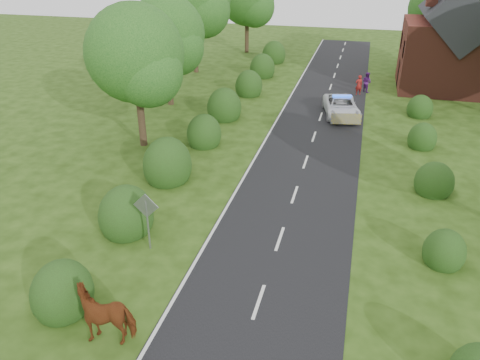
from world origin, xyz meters
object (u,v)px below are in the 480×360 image
(road_sign, at_px, (147,213))
(police_van, at_px, (341,106))
(pedestrian_purple, at_px, (367,82))
(cow, at_px, (108,315))
(pedestrian_red, at_px, (359,85))

(road_sign, bearing_deg, police_van, 71.26)
(road_sign, relative_size, pedestrian_purple, 1.54)
(cow, bearing_deg, police_van, 152.34)
(police_van, distance_m, pedestrian_red, 5.75)
(police_van, bearing_deg, road_sign, -120.60)
(pedestrian_red, relative_size, pedestrian_purple, 0.97)
(cow, height_order, pedestrian_purple, pedestrian_purple)
(cow, relative_size, pedestrian_red, 1.38)
(road_sign, xyz_separation_m, police_van, (6.33, 18.67, -0.98))
(pedestrian_red, distance_m, pedestrian_purple, 1.14)
(road_sign, relative_size, pedestrian_red, 1.58)
(road_sign, xyz_separation_m, pedestrian_purple, (7.95, 25.30, -0.83))
(cow, distance_m, pedestrian_purple, 30.78)
(road_sign, height_order, pedestrian_purple, road_sign)
(police_van, relative_size, pedestrian_purple, 3.19)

